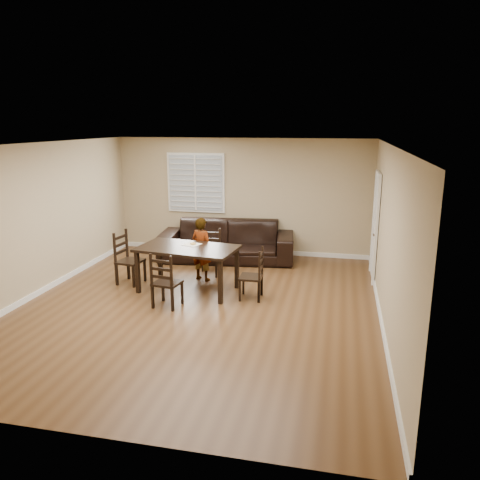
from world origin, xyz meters
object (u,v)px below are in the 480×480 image
(dining_table, at_px, (187,252))
(chair_far, at_px, (164,284))
(chair_left, at_px, (125,259))
(child, at_px, (202,249))
(donut, at_px, (193,243))
(sofa, at_px, (227,241))
(chair_near, at_px, (210,253))
(chair_right, at_px, (257,276))

(dining_table, relative_size, chair_far, 1.97)
(chair_left, relative_size, child, 0.82)
(chair_left, distance_m, donut, 1.44)
(sofa, bearing_deg, chair_far, -102.61)
(chair_near, bearing_deg, chair_far, -99.08)
(chair_left, relative_size, donut, 9.35)
(child, bearing_deg, dining_table, 103.78)
(chair_near, relative_size, child, 0.75)
(chair_right, bearing_deg, child, -123.96)
(chair_near, height_order, chair_left, chair_left)
(chair_near, bearing_deg, child, -97.22)
(dining_table, bearing_deg, child, 90.00)
(donut, bearing_deg, chair_right, -15.02)
(chair_left, bearing_deg, sofa, -30.43)
(dining_table, xyz_separation_m, child, (0.08, 0.64, -0.12))
(chair_right, height_order, donut, chair_right)
(chair_near, height_order, donut, chair_near)
(donut, distance_m, sofa, 1.97)
(dining_table, height_order, child, child)
(dining_table, relative_size, chair_right, 2.05)
(chair_far, distance_m, chair_right, 1.64)
(chair_far, relative_size, chair_left, 0.93)
(chair_left, xyz_separation_m, child, (1.42, 0.47, 0.16))
(dining_table, xyz_separation_m, chair_near, (0.12, 1.11, -0.32))
(donut, bearing_deg, chair_left, -178.85)
(chair_near, distance_m, donut, 1.01)
(chair_far, height_order, donut, chair_far)
(chair_right, bearing_deg, sofa, -155.54)
(chair_far, distance_m, chair_left, 1.63)
(dining_table, height_order, sofa, sofa)
(chair_left, xyz_separation_m, donut, (1.38, 0.03, 0.39))
(dining_table, xyz_separation_m, chair_right, (1.32, -0.15, -0.33))
(child, bearing_deg, sofa, -74.39)
(chair_near, relative_size, chair_right, 1.03)
(chair_far, relative_size, child, 0.76)
(chair_far, distance_m, child, 1.58)
(chair_right, bearing_deg, chair_near, -137.79)
(dining_table, bearing_deg, donut, 83.66)
(dining_table, distance_m, chair_right, 1.37)
(chair_left, bearing_deg, chair_near, -49.04)
(chair_far, distance_m, sofa, 3.05)
(donut, bearing_deg, chair_far, -98.32)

